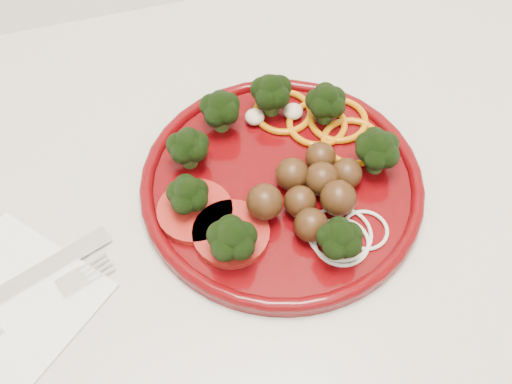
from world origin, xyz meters
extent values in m
cube|color=#B7B5AD|center=(0.00, 1.70, 0.89)|extent=(2.40, 0.60, 0.03)
cylinder|color=#4A0406|center=(0.23, 1.68, 0.91)|extent=(0.28, 0.28, 0.01)
torus|color=#4A0406|center=(0.23, 1.68, 0.91)|extent=(0.29, 0.29, 0.01)
sphere|color=#422710|center=(0.24, 1.61, 0.93)|extent=(0.03, 0.03, 0.03)
sphere|color=#422710|center=(0.29, 1.66, 0.93)|extent=(0.03, 0.03, 0.03)
sphere|color=#422710|center=(0.27, 1.66, 0.93)|extent=(0.03, 0.03, 0.03)
sphere|color=#422710|center=(0.27, 1.63, 0.93)|extent=(0.03, 0.03, 0.03)
sphere|color=#422710|center=(0.20, 1.65, 0.93)|extent=(0.03, 0.03, 0.03)
sphere|color=#422710|center=(0.27, 1.69, 0.93)|extent=(0.03, 0.03, 0.03)
sphere|color=#422710|center=(0.24, 1.67, 0.93)|extent=(0.03, 0.03, 0.03)
sphere|color=#422710|center=(0.24, 1.64, 0.93)|extent=(0.03, 0.03, 0.03)
torus|color=#B66206|center=(0.29, 1.74, 0.92)|extent=(0.07, 0.07, 0.01)
torus|color=#B66206|center=(0.32, 1.71, 0.92)|extent=(0.07, 0.07, 0.01)
torus|color=#B66206|center=(0.26, 1.77, 0.92)|extent=(0.07, 0.07, 0.01)
torus|color=#B66206|center=(0.31, 1.74, 0.92)|extent=(0.07, 0.07, 0.01)
cylinder|color=#720A07|center=(0.14, 1.67, 0.92)|extent=(0.07, 0.07, 0.01)
cylinder|color=#720A07|center=(0.17, 1.63, 0.92)|extent=(0.07, 0.07, 0.01)
torus|color=beige|center=(0.26, 1.60, 0.91)|extent=(0.05, 0.05, 0.00)
torus|color=beige|center=(0.29, 1.60, 0.91)|extent=(0.05, 0.05, 0.00)
torus|color=beige|center=(0.27, 1.60, 0.91)|extent=(0.06, 0.06, 0.00)
ellipsoid|color=#C6B793|center=(0.23, 1.76, 0.92)|extent=(0.02, 0.02, 0.01)
ellipsoid|color=#C6B793|center=(0.16, 1.74, 0.92)|extent=(0.02, 0.02, 0.01)
ellipsoid|color=#C6B793|center=(0.27, 1.76, 0.92)|extent=(0.02, 0.02, 0.01)
cube|color=white|center=(-0.05, 1.62, 0.90)|extent=(0.20, 0.20, 0.00)
cube|color=silver|center=(0.00, 1.65, 0.91)|extent=(0.11, 0.06, 0.00)
cube|color=silver|center=(0.02, 1.63, 0.91)|extent=(0.03, 0.03, 0.00)
cube|color=silver|center=(0.04, 1.63, 0.91)|extent=(0.03, 0.01, 0.00)
cube|color=silver|center=(0.04, 1.63, 0.91)|extent=(0.03, 0.01, 0.00)
cube|color=silver|center=(0.04, 1.64, 0.91)|extent=(0.03, 0.01, 0.00)
cube|color=silver|center=(0.04, 1.65, 0.91)|extent=(0.03, 0.01, 0.00)
camera|label=1|loc=(0.10, 1.32, 1.43)|focal=45.00mm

